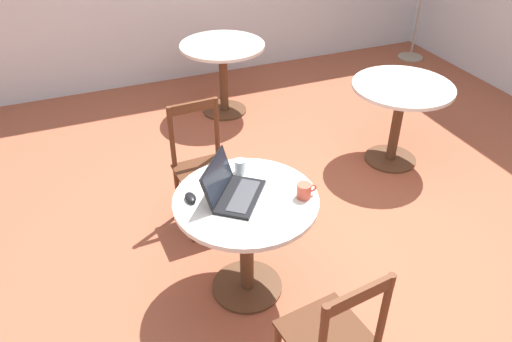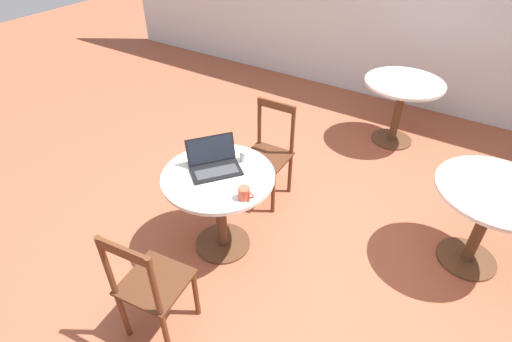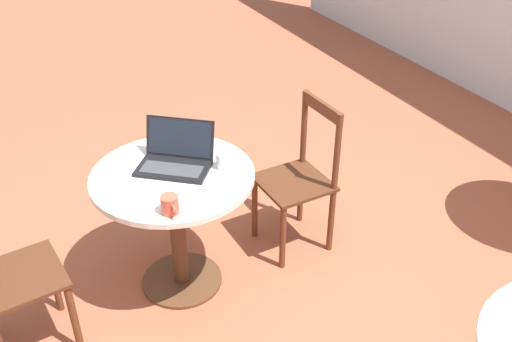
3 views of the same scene
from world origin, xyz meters
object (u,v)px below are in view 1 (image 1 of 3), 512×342
object	(u,v)px
chair_near_front	(332,341)
chair_near_back	(203,169)
cafe_table_near	(246,221)
mug	(304,191)
drinking_glass	(240,166)
laptop	(233,190)
mouse	(190,198)
cafe_table_mid	(400,104)
cafe_table_far	(223,61)

from	to	relation	value
chair_near_front	chair_near_back	xyz separation A→B (m)	(-0.14, 1.60, 0.00)
cafe_table_near	chair_near_front	size ratio (longest dim) A/B	0.90
chair_near_back	mug	bearing A→B (deg)	-68.69
chair_near_front	drinking_glass	xyz separation A→B (m)	(-0.05, 1.09, 0.32)
laptop	mouse	world-z (taller)	laptop
cafe_table_mid	chair_near_front	xyz separation A→B (m)	(-1.61, -1.75, -0.11)
cafe_table_far	chair_near_front	xyz separation A→B (m)	(-0.56, -3.18, -0.11)
chair_near_back	drinking_glass	bearing A→B (deg)	-79.47
mouse	chair_near_front	bearing A→B (deg)	-67.14
cafe_table_far	drinking_glass	xyz separation A→B (m)	(-0.60, -2.09, 0.21)
mouse	drinking_glass	size ratio (longest dim) A/B	1.16
cafe_table_near	cafe_table_mid	bearing A→B (deg)	27.99
cafe_table_far	laptop	world-z (taller)	laptop
chair_near_back	mouse	world-z (taller)	chair_near_back
cafe_table_mid	mug	xyz separation A→B (m)	(-1.41, -1.03, 0.21)
laptop	mug	distance (m)	0.40
chair_near_back	mug	distance (m)	0.99
drinking_glass	cafe_table_near	bearing A→B (deg)	-103.51
cafe_table_mid	mouse	world-z (taller)	mouse
cafe_table_far	laptop	bearing A→B (deg)	-107.47
laptop	cafe_table_mid	bearing A→B (deg)	26.11
cafe_table_far	chair_near_front	world-z (taller)	chair_near_front
chair_near_back	laptop	bearing A→B (deg)	-92.10
cafe_table_far	mouse	size ratio (longest dim) A/B	8.23
chair_near_back	mug	world-z (taller)	chair_near_back
chair_near_back	mug	size ratio (longest dim) A/B	7.64
chair_near_front	chair_near_back	size ratio (longest dim) A/B	1.00
laptop	cafe_table_near	bearing A→B (deg)	-33.31
mouse	mug	xyz separation A→B (m)	(0.60, -0.21, 0.03)
cafe_table_mid	chair_near_back	bearing A→B (deg)	-175.14
cafe_table_near	chair_near_back	distance (m)	0.77
chair_near_back	cafe_table_mid	bearing A→B (deg)	4.86
chair_near_front	laptop	size ratio (longest dim) A/B	2.04
cafe_table_mid	chair_near_front	bearing A→B (deg)	-132.61
cafe_table_far	chair_near_back	world-z (taller)	chair_near_back
cafe_table_mid	cafe_table_far	bearing A→B (deg)	126.47
cafe_table_near	chair_near_back	size ratio (longest dim) A/B	0.90
chair_near_front	cafe_table_far	bearing A→B (deg)	80.07
cafe_table_far	mouse	bearing A→B (deg)	-113.06
chair_near_front	drinking_glass	world-z (taller)	chair_near_front
cafe_table_near	mug	distance (m)	0.39
cafe_table_far	drinking_glass	distance (m)	2.19
cafe_table_mid	cafe_table_far	distance (m)	1.78
cafe_table_near	mouse	distance (m)	0.36
mug	drinking_glass	distance (m)	0.44
cafe_table_near	cafe_table_far	size ratio (longest dim) A/B	1.00
cafe_table_far	laptop	size ratio (longest dim) A/B	1.84
chair_near_back	mouse	bearing A→B (deg)	-111.11
laptop	drinking_glass	distance (m)	0.24
cafe_table_near	cafe_table_far	world-z (taller)	same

